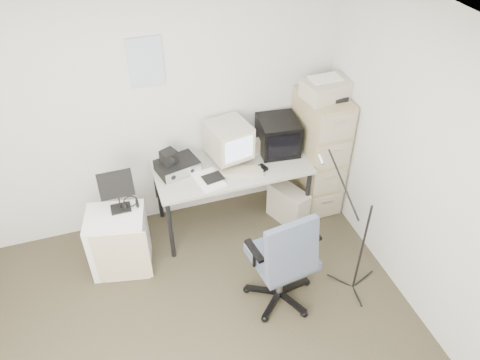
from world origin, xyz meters
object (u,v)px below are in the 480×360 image
object	(u,v)px
desk	(232,194)
office_chair	(282,255)
side_cart	(119,241)
filing_cabinet	(318,153)

from	to	relation	value
desk	office_chair	xyz separation A→B (m)	(0.10, -1.08, 0.18)
office_chair	side_cart	bearing A→B (deg)	139.40
office_chair	side_cart	world-z (taller)	office_chair
filing_cabinet	office_chair	size ratio (longest dim) A/B	1.19
filing_cabinet	side_cart	xyz separation A→B (m)	(-2.13, -0.29, -0.33)
filing_cabinet	office_chair	bearing A→B (deg)	-127.61
desk	office_chair	bearing A→B (deg)	-84.89
filing_cabinet	office_chair	xyz separation A→B (m)	(-0.85, -1.11, -0.10)
desk	side_cart	bearing A→B (deg)	-167.54
office_chair	side_cart	xyz separation A→B (m)	(-1.27, 0.82, -0.23)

